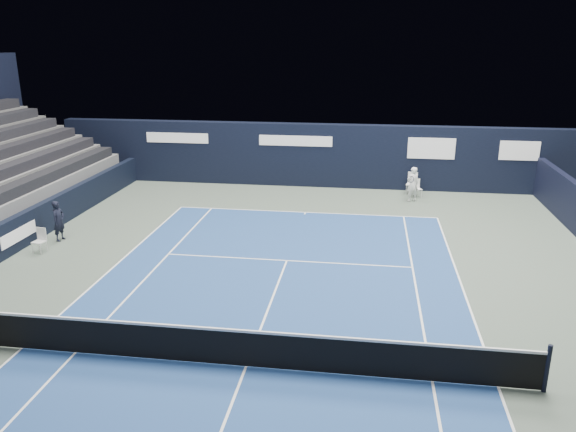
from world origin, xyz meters
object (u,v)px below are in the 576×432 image
Objects in this scene: folding_chair_back_b at (417,187)px; line_judge_chair at (40,239)px; tennis_net at (245,347)px; tennis_player at (413,184)px; folding_chair_back_a at (412,179)px.

line_judge_chair is at bearing -166.38° from folding_chair_back_b.
tennis_net is 15.05m from tennis_player.
folding_chair_back_a is at bearing 86.58° from folding_chair_back_b.
line_judge_chair is 0.55× the size of tennis_player.
folding_chair_back_b is 16.19m from line_judge_chair.
folding_chair_back_a reaches higher than line_judge_chair.
folding_chair_back_b is 0.97× the size of line_judge_chair.
line_judge_chair is 15.56m from tennis_player.
folding_chair_back_a is at bearing 73.37° from tennis_net.
line_judge_chair is (-13.22, -9.67, -0.19)m from folding_chair_back_a.
folding_chair_back_b is at bearing 43.05° from line_judge_chair.
tennis_player is at bearing -79.08° from folding_chair_back_a.
tennis_net is at bearing -128.40° from folding_chair_back_b.
tennis_player is (-0.26, -0.76, 0.32)m from folding_chair_back_b.
tennis_net is (-4.85, -15.09, 0.03)m from folding_chair_back_b.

